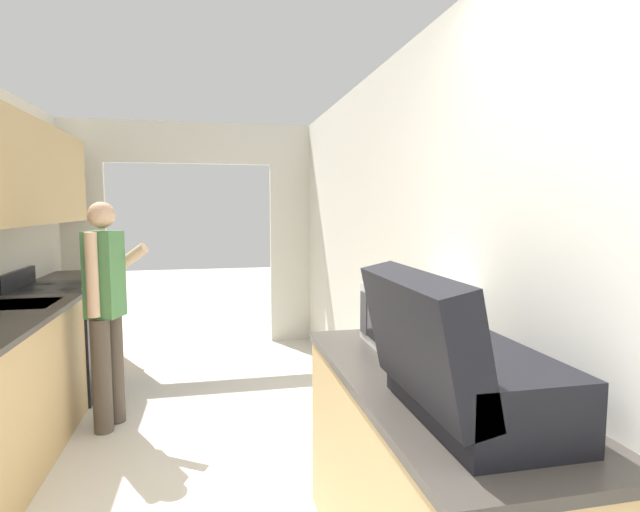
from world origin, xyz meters
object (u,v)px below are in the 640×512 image
(range_oven, at_px, (59,340))
(person, at_px, (106,309))
(microwave, at_px, (412,319))
(suitcase, at_px, (458,368))

(range_oven, xyz_separation_m, person, (0.53, -0.74, 0.40))
(range_oven, relative_size, person, 0.66)
(range_oven, height_order, microwave, microwave)
(range_oven, relative_size, suitcase, 1.62)
(range_oven, xyz_separation_m, suitcase, (2.01, -3.06, 0.62))
(person, bearing_deg, suitcase, -128.55)
(person, distance_m, suitcase, 2.77)
(range_oven, height_order, person, person)
(person, distance_m, microwave, 2.28)
(person, relative_size, microwave, 3.31)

